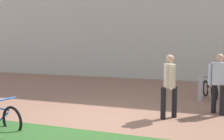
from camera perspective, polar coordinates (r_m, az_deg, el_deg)
name	(u,v)px	position (r m, az deg, el deg)	size (l,w,h in m)	color
ground_plane	(101,120)	(7.37, -2.33, -10.31)	(60.00, 60.00, 0.00)	#936651
bollard_steel	(201,88)	(9.93, 17.96, -3.65)	(0.16, 0.16, 0.90)	#ADADB2
person_shirt_white	(169,82)	(7.47, 11.85, -2.49)	(0.40, 0.58, 1.72)	black
person_shirt_blue	(219,80)	(8.30, 21.36, -1.94)	(0.60, 0.32, 1.72)	black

